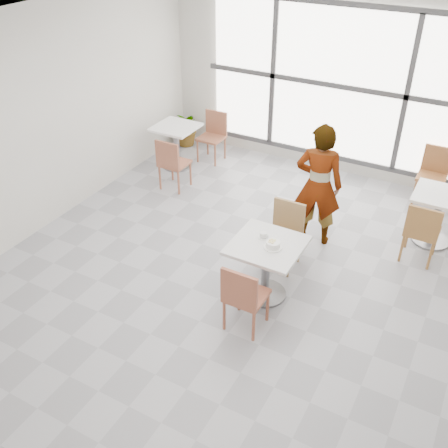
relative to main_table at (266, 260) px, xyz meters
The scene contains 18 objects.
floor 0.69m from the main_table, 168.46° to the left, with size 7.00×7.00×0.00m, color #9E9EA5.
ceiling 2.52m from the main_table, 168.46° to the left, with size 7.00×7.00×0.00m, color white.
wall_back 3.75m from the main_table, 97.10° to the left, with size 6.00×6.00×0.00m, color silver.
wall_left 3.58m from the main_table, behind, with size 7.00×7.00×0.00m, color silver.
window 3.69m from the main_table, 97.23° to the left, with size 4.60×0.07×2.52m.
main_table is the anchor object (origin of this frame).
chair_near 0.66m from the main_table, 87.12° to the right, with size 0.42×0.42×0.87m.
chair_far 0.71m from the main_table, 95.45° to the left, with size 0.42×0.42×0.87m.
oatmeal_bowl 0.29m from the main_table, 22.64° to the right, with size 0.21×0.21×0.10m.
coffee_cup 0.29m from the main_table, 134.89° to the left, with size 0.16×0.13×0.07m.
person 1.44m from the main_table, 86.19° to the left, with size 0.63×0.41×1.72m, color black.
bg_table_left 3.69m from the main_table, 139.72° to the left, with size 0.70×0.70×0.75m.
bg_table_right 2.65m from the main_table, 54.03° to the left, with size 0.70×0.70×0.75m.
bg_chair_left_near 2.93m from the main_table, 145.78° to the left, with size 0.42×0.42×0.87m.
bg_chair_left_far 3.80m from the main_table, 129.09° to the left, with size 0.42×0.42×0.87m.
bg_chair_right_near 2.14m from the main_table, 46.80° to the left, with size 0.42×0.42×0.87m.
bg_chair_right_far 3.56m from the main_table, 68.60° to the left, with size 0.42×0.42×0.87m.
plant_left 4.49m from the main_table, 134.11° to the left, with size 0.60×0.52×0.67m, color #4C8E40.
Camera 1 is at (2.30, -4.49, 4.15)m, focal length 41.17 mm.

